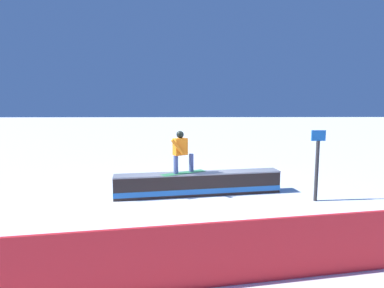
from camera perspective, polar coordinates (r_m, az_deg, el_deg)
ground_plane at (r=9.65m, az=1.27°, el=-9.32°), size 120.00×120.00×0.00m
grind_box at (r=9.57m, az=1.28°, el=-7.50°), size 5.13×1.37×0.70m
snowboarder at (r=9.23m, az=-2.03°, el=-1.27°), size 1.37×0.97×1.29m
safety_fence at (r=4.94m, az=3.82°, el=-19.75°), size 9.89×1.66×1.02m
trail_marker at (r=9.49m, az=22.06°, el=-3.36°), size 0.40×0.10×2.04m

